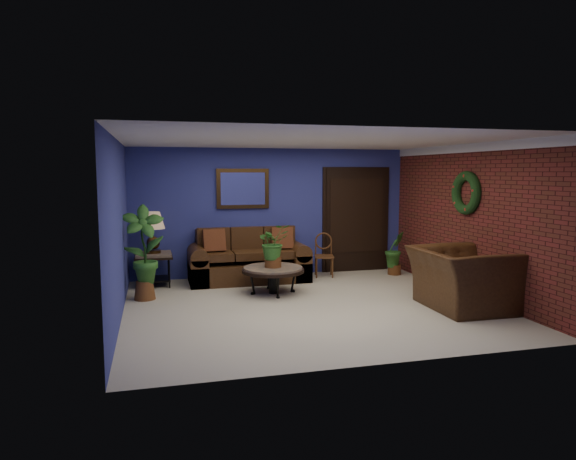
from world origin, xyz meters
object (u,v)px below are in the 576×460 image
object	(u,v)px
sofa	(248,263)
table_lamp	(153,227)
side_chair	(324,252)
coffee_table	(273,270)
end_table	(154,261)
armchair	(461,279)

from	to	relation	value
sofa	table_lamp	world-z (taller)	table_lamp
side_chair	coffee_table	bearing A→B (deg)	-123.77
end_table	table_lamp	size ratio (longest dim) A/B	0.92
table_lamp	armchair	xyz separation A→B (m)	(4.45, -2.76, -0.61)
side_chair	armchair	xyz separation A→B (m)	(1.21, -2.82, -0.03)
end_table	table_lamp	xyz separation A→B (m)	(-0.00, -0.00, 0.60)
table_lamp	coffee_table	bearing A→B (deg)	-29.83
sofa	coffee_table	world-z (taller)	sofa
coffee_table	end_table	size ratio (longest dim) A/B	1.60
armchair	end_table	bearing A→B (deg)	59.32
sofa	armchair	world-z (taller)	sofa
table_lamp	armchair	bearing A→B (deg)	-31.83
table_lamp	sofa	bearing A→B (deg)	1.11
table_lamp	armchair	size ratio (longest dim) A/B	0.51
sofa	table_lamp	xyz separation A→B (m)	(-1.72, -0.03, 0.73)
side_chair	table_lamp	bearing A→B (deg)	-164.87
end_table	side_chair	distance (m)	3.24
side_chair	end_table	bearing A→B (deg)	-164.87
side_chair	armchair	world-z (taller)	armchair
sofa	end_table	bearing A→B (deg)	-178.89
sofa	coffee_table	size ratio (longest dim) A/B	2.11
sofa	armchair	xyz separation A→B (m)	(2.73, -2.80, 0.13)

